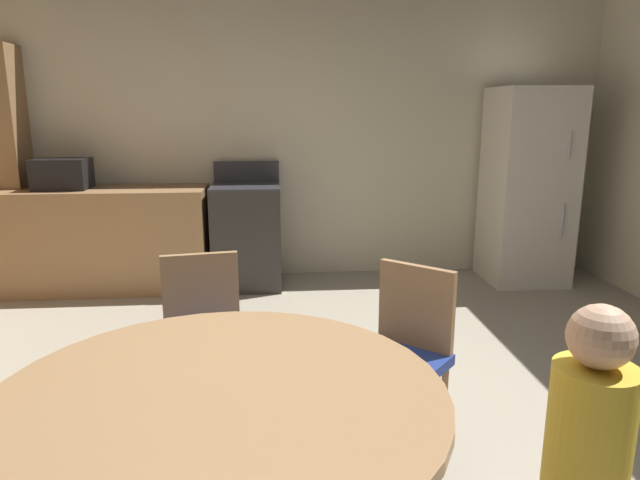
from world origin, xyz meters
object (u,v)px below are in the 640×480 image
(microwave, at_px, (62,174))
(chair_north, at_px, (204,332))
(oven_range, at_px, (247,235))
(refrigerator, at_px, (527,187))
(dining_table, at_px, (221,437))
(chair_northeast, at_px, (403,348))

(microwave, distance_m, chair_north, 2.79)
(oven_range, xyz_separation_m, refrigerator, (2.55, -0.05, 0.41))
(oven_range, relative_size, microwave, 2.50)
(oven_range, bearing_deg, refrigerator, -1.21)
(oven_range, distance_m, dining_table, 3.44)
(chair_north, height_order, chair_northeast, same)
(dining_table, bearing_deg, chair_northeast, 47.99)
(oven_range, distance_m, microwave, 1.65)
(chair_northeast, bearing_deg, microwave, -95.55)
(refrigerator, relative_size, chair_north, 2.02)
(refrigerator, relative_size, dining_table, 1.29)
(microwave, relative_size, dining_table, 0.32)
(refrigerator, height_order, microwave, refrigerator)
(oven_range, xyz_separation_m, microwave, (-1.55, -0.00, 0.56))
(microwave, height_order, chair_north, microwave)
(microwave, height_order, dining_table, microwave)
(dining_table, bearing_deg, microwave, 115.34)
(chair_north, bearing_deg, dining_table, 0.00)
(oven_range, relative_size, chair_north, 1.26)
(chair_northeast, bearing_deg, dining_table, 0.00)
(oven_range, height_order, dining_table, oven_range)
(refrigerator, distance_m, microwave, 4.11)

